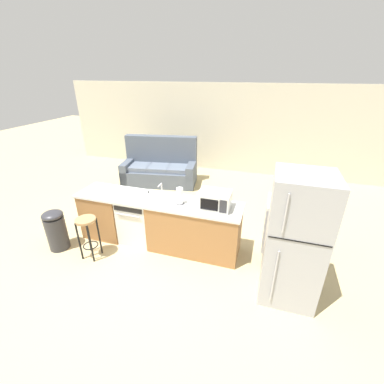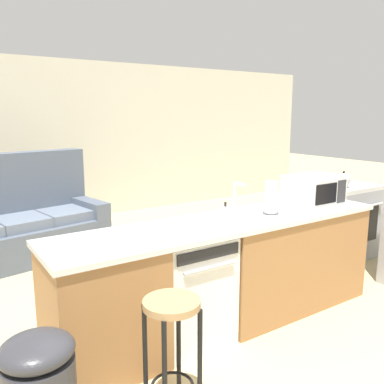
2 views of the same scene
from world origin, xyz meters
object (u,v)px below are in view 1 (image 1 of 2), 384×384
Objects in this scene: paper_towel_roll at (180,196)px; trash_bin at (56,230)px; refrigerator at (295,240)px; microwave at (215,200)px; bar_stool at (87,230)px; soap_bottle at (149,197)px; couch at (160,169)px; stove_range at (287,226)px; dishwasher at (138,220)px; kettle at (282,200)px.

trash_bin is at bearing -163.07° from paper_towel_roll.
refrigerator reaches higher than trash_bin.
microwave is at bearing 3.23° from paper_towel_roll.
trash_bin is (-0.71, 0.03, -0.16)m from bar_stool.
trash_bin is at bearing -165.92° from microwave.
microwave reaches higher than soap_bottle.
refrigerator is 3.17m from bar_stool.
soap_bottle is at bearing -69.31° from couch.
stove_range is at bearing 17.55° from trash_bin.
refrigerator is at bearing -11.93° from dishwasher.
stove_range is at bearing 37.16° from kettle.
couch is at bearing 105.43° from dishwasher.
kettle is (2.13, 0.51, 0.01)m from soap_bottle.
microwave is 1.11m from kettle.
microwave is 1.77× the size of paper_towel_roll.
microwave is 2.13m from bar_stool.
kettle is at bearing -142.84° from stove_range.
bar_stool is at bearing -144.13° from soap_bottle.
stove_range is at bearing 18.28° from paper_towel_roll.
refrigerator is at bearing -90.01° from stove_range.
paper_towel_roll is (-1.76, 0.52, 0.13)m from refrigerator.
couch is at bearing 135.87° from refrigerator.
trash_bin is at bearing -151.82° from dishwasher.
bar_stool is at bearing -127.90° from dishwasher.
paper_towel_roll is at bearing -161.72° from stove_range.
microwave is 0.24× the size of couch.
trash_bin is at bearing -162.45° from stove_range.
soap_bottle is 2.19m from kettle.
soap_bottle is at bearing 35.87° from bar_stool.
paper_towel_roll is at bearing -164.04° from kettle.
microwave is (-1.19, -0.55, 0.59)m from stove_range.
soap_bottle is at bearing 20.65° from trash_bin.
refrigerator is 0.86× the size of couch.
couch is (-3.34, 2.14, -0.06)m from stove_range.
soap_bottle is at bearing -164.61° from stove_range.
microwave is 2.82m from trash_bin.
stove_range reaches higher than trash_bin.
microwave is at bearing 19.57° from bar_stool.
stove_range is 0.50× the size of refrigerator.
paper_towel_roll is 1.66m from kettle.
stove_range is 3.19× the size of paper_towel_roll.
refrigerator is 0.99m from kettle.
kettle reaches higher than bar_stool.
stove_range is at bearing 11.91° from dishwasher.
trash_bin is at bearing 177.77° from bar_stool.
trash_bin is (-3.85, -1.22, -0.07)m from stove_range.
dishwasher is 0.64m from soap_bottle.
refrigerator reaches higher than kettle.
paper_towel_roll is 0.38× the size of trash_bin.
dishwasher is 1.42m from trash_bin.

